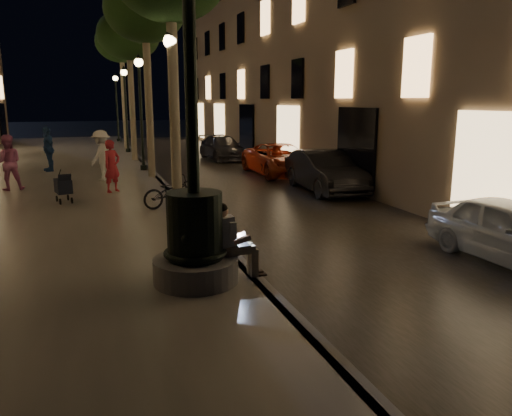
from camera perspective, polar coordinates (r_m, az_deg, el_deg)
name	(u,v)px	position (r m, az deg, el deg)	size (l,w,h in m)	color
ground	(154,177)	(21.11, -11.57, 3.44)	(120.00, 120.00, 0.00)	black
cobble_lane	(224,174)	(21.68, -3.67, 3.92)	(6.00, 45.00, 0.02)	black
promenade	(50,180)	(20.98, -22.48, 2.99)	(8.00, 45.00, 0.20)	#67625B
curb_strip	(154,175)	(21.09, -11.58, 3.71)	(0.25, 45.00, 0.20)	#59595B
building_right	(341,11)	(27.19, 9.73, 21.31)	(8.00, 36.00, 15.00)	#775F4A
fountain_lamppost	(195,222)	(8.10, -7.03, -1.60)	(1.40, 1.40, 5.21)	#59595B
seated_man_laptop	(231,238)	(8.33, -2.85, -3.44)	(0.92, 0.31, 1.29)	tan
tree_second	(145,11)	(20.11, -12.60, 21.11)	(3.00, 3.00, 7.40)	#6B604C
tree_third	(128,36)	(25.99, -14.37, 18.51)	(3.00, 3.00, 7.20)	#6B604C
tree_far	(121,43)	(31.97, -15.17, 17.75)	(3.00, 3.00, 7.50)	#6B604C
lamp_curb_a	(172,96)	(13.90, -9.58, 12.48)	(0.36, 0.36, 4.81)	black
lamp_curb_b	(140,98)	(21.83, -13.08, 12.19)	(0.36, 0.36, 4.81)	black
lamp_curb_c	(125,98)	(29.80, -14.71, 12.04)	(0.36, 0.36, 4.81)	black
lamp_curb_d	(117,99)	(37.78, -15.65, 11.95)	(0.36, 0.36, 4.81)	black
stroller	(63,186)	(15.55, -21.17, 2.32)	(0.54, 0.96, 0.96)	black
car_second	(325,171)	(17.50, 7.84, 4.17)	(1.51, 4.34, 1.43)	black
car_third	(280,159)	(21.32, 2.77, 5.56)	(2.20, 4.77, 1.33)	#952F13
car_rear	(223,148)	(27.06, -3.84, 6.88)	(1.74, 4.28, 1.24)	#313035
pedestrian_red	(112,166)	(16.84, -16.13, 4.63)	(0.62, 0.41, 1.69)	#AD222D
pedestrian_pink	(8,163)	(18.45, -26.49, 4.67)	(0.89, 0.69, 1.83)	#CC6CA5
pedestrian_white	(102,155)	(19.41, -17.24, 5.76)	(1.20, 0.69, 1.86)	silver
pedestrian_blue	(48,149)	(22.76, -22.66, 6.26)	(1.10, 0.46, 1.87)	navy
bicycle	(172,192)	(14.08, -9.59, 1.85)	(0.58, 1.67, 0.88)	black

